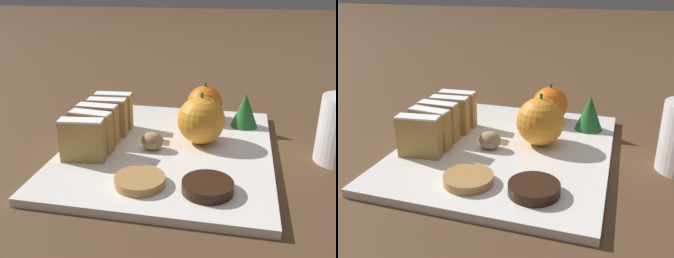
% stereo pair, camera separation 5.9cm
% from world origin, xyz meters
% --- Properties ---
extents(ground_plane, '(6.00, 6.00, 0.00)m').
position_xyz_m(ground_plane, '(0.00, 0.00, 0.00)').
color(ground_plane, '#513823').
extents(serving_platter, '(0.33, 0.38, 0.01)m').
position_xyz_m(serving_platter, '(0.00, 0.00, 0.01)').
color(serving_platter, white).
rests_on(serving_platter, ground_plane).
extents(stollen_slice_front, '(0.07, 0.03, 0.06)m').
position_xyz_m(stollen_slice_front, '(-0.11, -0.07, 0.04)').
color(stollen_slice_front, tan).
rests_on(stollen_slice_front, serving_platter).
extents(stollen_slice_second, '(0.07, 0.03, 0.06)m').
position_xyz_m(stollen_slice_second, '(-0.11, -0.04, 0.04)').
color(stollen_slice_second, tan).
rests_on(stollen_slice_second, serving_platter).
extents(stollen_slice_third, '(0.07, 0.02, 0.06)m').
position_xyz_m(stollen_slice_third, '(-0.11, -0.01, 0.04)').
color(stollen_slice_third, tan).
rests_on(stollen_slice_third, serving_platter).
extents(stollen_slice_fourth, '(0.07, 0.03, 0.06)m').
position_xyz_m(stollen_slice_fourth, '(-0.11, 0.03, 0.04)').
color(stollen_slice_fourth, tan).
rests_on(stollen_slice_fourth, serving_platter).
extents(stollen_slice_fifth, '(0.07, 0.03, 0.06)m').
position_xyz_m(stollen_slice_fifth, '(-0.11, 0.06, 0.04)').
color(stollen_slice_fifth, tan).
rests_on(stollen_slice_fifth, serving_platter).
extents(orange_near, '(0.07, 0.07, 0.07)m').
position_xyz_m(orange_near, '(0.04, 0.13, 0.04)').
color(orange_near, orange).
rests_on(orange_near, serving_platter).
extents(orange_far, '(0.08, 0.08, 0.09)m').
position_xyz_m(orange_far, '(0.05, 0.03, 0.05)').
color(orange_far, orange).
rests_on(orange_far, serving_platter).
extents(walnut, '(0.04, 0.03, 0.03)m').
position_xyz_m(walnut, '(-0.02, -0.02, 0.03)').
color(walnut, tan).
rests_on(walnut, serving_platter).
extents(chocolate_cookie, '(0.07, 0.07, 0.01)m').
position_xyz_m(chocolate_cookie, '(0.08, -0.12, 0.02)').
color(chocolate_cookie, black).
rests_on(chocolate_cookie, serving_platter).
extents(gingerbread_cookie, '(0.07, 0.07, 0.01)m').
position_xyz_m(gingerbread_cookie, '(-0.01, -0.12, 0.02)').
color(gingerbread_cookie, '#B27F47').
rests_on(gingerbread_cookie, serving_platter).
extents(evergreen_sprig, '(0.05, 0.05, 0.06)m').
position_xyz_m(evergreen_sprig, '(0.12, 0.11, 0.04)').
color(evergreen_sprig, '#23662D').
rests_on(evergreen_sprig, serving_platter).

